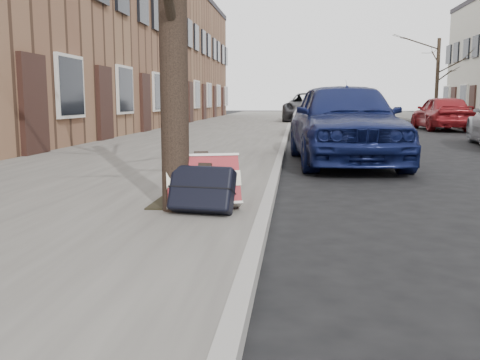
# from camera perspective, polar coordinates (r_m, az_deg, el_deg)

# --- Properties ---
(ground) EXTENTS (120.00, 120.00, 0.00)m
(ground) POSITION_cam_1_polar(r_m,az_deg,el_deg) (4.50, 18.15, -7.19)
(ground) COLOR black
(ground) RESTS_ON ground
(near_sidewalk) EXTENTS (5.00, 70.00, 0.12)m
(near_sidewalk) POSITION_cam_1_polar(r_m,az_deg,el_deg) (19.46, -2.18, 5.17)
(near_sidewalk) COLOR slate
(near_sidewalk) RESTS_ON ground
(house_near) EXTENTS (6.80, 40.00, 7.00)m
(house_near) POSITION_cam_1_polar(r_m,az_deg,el_deg) (22.13, -17.64, 14.11)
(house_near) COLOR brown
(house_near) RESTS_ON ground
(dirt_patch) EXTENTS (0.85, 0.85, 0.02)m
(dirt_patch) POSITION_cam_1_polar(r_m,az_deg,el_deg) (5.63, -4.83, -2.35)
(dirt_patch) COLOR black
(dirt_patch) RESTS_ON near_sidewalk
(suitcase_red) EXTENTS (0.79, 0.58, 0.54)m
(suitcase_red) POSITION_cam_1_polar(r_m,az_deg,el_deg) (5.24, -3.98, -0.22)
(suitcase_red) COLOR maroon
(suitcase_red) RESTS_ON near_sidewalk
(suitcase_navy) EXTENTS (0.66, 0.45, 0.48)m
(suitcase_navy) POSITION_cam_1_polar(r_m,az_deg,el_deg) (5.04, -4.06, -0.96)
(suitcase_navy) COLOR black
(suitcase_navy) RESTS_ON near_sidewalk
(car_near_front) EXTENTS (2.19, 4.74, 1.57)m
(car_near_front) POSITION_cam_1_polar(r_m,az_deg,el_deg) (10.31, 11.03, 6.12)
(car_near_front) COLOR #101847
(car_near_front) RESTS_ON ground
(car_near_mid) EXTENTS (2.29, 4.49, 1.41)m
(car_near_mid) POSITION_cam_1_polar(r_m,az_deg,el_deg) (17.59, 9.37, 6.81)
(car_near_mid) COLOR #B0B1B8
(car_near_mid) RESTS_ON ground
(car_near_back) EXTENTS (2.95, 5.87, 1.59)m
(car_near_back) POSITION_cam_1_polar(r_m,az_deg,el_deg) (28.49, 7.52, 7.63)
(car_near_back) COLOR #323236
(car_near_back) RESTS_ON ground
(car_far_back) EXTENTS (1.75, 4.12, 1.39)m
(car_far_back) POSITION_cam_1_polar(r_m,az_deg,el_deg) (22.97, 20.68, 6.72)
(car_far_back) COLOR maroon
(car_far_back) RESTS_ON ground
(tree_far_c) EXTENTS (0.21, 0.21, 4.62)m
(tree_far_c) POSITION_cam_1_polar(r_m,az_deg,el_deg) (33.64, 20.29, 10.09)
(tree_far_c) COLOR black
(tree_far_c) RESTS_ON far_sidewalk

